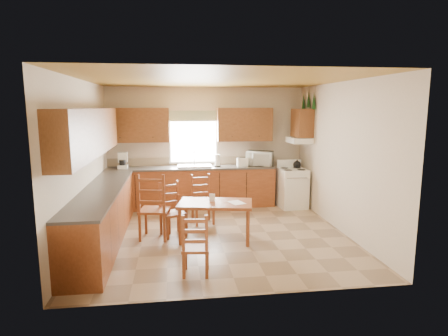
{
  "coord_description": "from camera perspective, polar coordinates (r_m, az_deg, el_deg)",
  "views": [
    {
      "loc": [
        -0.75,
        -6.38,
        2.25
      ],
      "look_at": [
        0.15,
        0.3,
        1.15
      ],
      "focal_mm": 30.0,
      "sensor_mm": 36.0,
      "label": 1
    }
  ],
  "objects": [
    {
      "name": "table_card",
      "position": [
        6.39,
        -1.82,
        -4.54
      ],
      "size": [
        0.1,
        0.03,
        0.13
      ],
      "primitive_type": "cube",
      "rotation": [
        0.0,
        0.0,
        -0.08
      ],
      "color": "white",
      "rests_on": "dining_table"
    },
    {
      "name": "window_valance",
      "position": [
        8.58,
        -4.72,
        7.91
      ],
      "size": [
        1.19,
        0.01,
        0.24
      ],
      "primitive_type": "cube",
      "color": "#3D5931",
      "rests_on": "wall_back"
    },
    {
      "name": "counter_left",
      "position": [
        6.49,
        -18.18,
        -3.22
      ],
      "size": [
        0.63,
        3.6,
        0.04
      ],
      "primitive_type": "cube",
      "color": "#443F3B",
      "rests_on": "lower_cab_left"
    },
    {
      "name": "window_pane",
      "position": [
        8.64,
        -4.68,
        4.59
      ],
      "size": [
        1.05,
        0.01,
        1.1
      ],
      "primitive_type": "cube",
      "color": "white",
      "rests_on": "wall_back"
    },
    {
      "name": "paper_towel",
      "position": [
        8.43,
        -1.03,
        1.14
      ],
      "size": [
        0.13,
        0.13,
        0.28
      ],
      "primitive_type": "cylinder",
      "rotation": [
        0.0,
        0.0,
        -0.08
      ],
      "color": "white",
      "rests_on": "counter_back"
    },
    {
      "name": "stove",
      "position": [
        8.6,
        10.34,
        -3.1
      ],
      "size": [
        0.62,
        0.64,
        0.86
      ],
      "primitive_type": "cube",
      "rotation": [
        0.0,
        0.0,
        0.07
      ],
      "color": "white",
      "rests_on": "floor"
    },
    {
      "name": "sink_basin",
      "position": [
        8.45,
        -4.53,
        0.32
      ],
      "size": [
        0.75,
        0.45,
        0.04
      ],
      "primitive_type": "cube",
      "color": "silver",
      "rests_on": "counter_back"
    },
    {
      "name": "wall_right",
      "position": [
        7.11,
        17.37,
        1.57
      ],
      "size": [
        4.5,
        4.5,
        0.0
      ],
      "primitive_type": "plane",
      "color": "beige",
      "rests_on": "floor"
    },
    {
      "name": "microwave",
      "position": [
        8.64,
        5.48,
        1.47
      ],
      "size": [
        0.65,
        0.57,
        0.33
      ],
      "primitive_type": "imported",
      "rotation": [
        0.0,
        0.0,
        -0.38
      ],
      "color": "white",
      "rests_on": "counter_back"
    },
    {
      "name": "dining_table",
      "position": [
        6.45,
        -1.32,
        -8.07
      ],
      "size": [
        1.35,
        0.94,
        0.66
      ],
      "primitive_type": "cube",
      "rotation": [
        0.0,
        0.0,
        -0.2
      ],
      "color": "brown",
      "rests_on": "floor"
    },
    {
      "name": "wall_front",
      "position": [
        4.29,
        2.57,
        -2.86
      ],
      "size": [
        4.5,
        4.5,
        0.0
      ],
      "primitive_type": "plane",
      "color": "beige",
      "rests_on": "floor"
    },
    {
      "name": "pine_decal_a",
      "position": [
        8.26,
        13.53,
        9.92
      ],
      "size": [
        0.22,
        0.22,
        0.36
      ],
      "primitive_type": "cone",
      "color": "#164017",
      "rests_on": "wall_right"
    },
    {
      "name": "chair_far_left",
      "position": [
        6.67,
        -7.81,
        -6.32
      ],
      "size": [
        0.51,
        0.5,
        0.93
      ],
      "primitive_type": "cube",
      "rotation": [
        0.0,
        0.0,
        0.39
      ],
      "color": "brown",
      "rests_on": "floor"
    },
    {
      "name": "range_hood",
      "position": [
        8.53,
        11.41,
        4.18
      ],
      "size": [
        0.44,
        0.62,
        0.12
      ],
      "primitive_type": "cube",
      "color": "white",
      "rests_on": "wall_right"
    },
    {
      "name": "chair_far_right",
      "position": [
        7.3,
        -3.24,
        -4.86
      ],
      "size": [
        0.46,
        0.45,
        0.94
      ],
      "primitive_type": "cube",
      "rotation": [
        0.0,
        0.0,
        0.2
      ],
      "color": "brown",
      "rests_on": "floor"
    },
    {
      "name": "chair_near_left",
      "position": [
        6.57,
        -10.56,
        -5.69
      ],
      "size": [
        0.56,
        0.54,
        1.15
      ],
      "primitive_type": "cube",
      "rotation": [
        0.0,
        0.0,
        2.95
      ],
      "color": "brown",
      "rests_on": "floor"
    },
    {
      "name": "chair_near_right",
      "position": [
        5.16,
        -4.33,
        -11.42
      ],
      "size": [
        0.4,
        0.39,
        0.86
      ],
      "primitive_type": "cube",
      "rotation": [
        0.0,
        0.0,
        3.02
      ],
      "color": "brown",
      "rests_on": "floor"
    },
    {
      "name": "upper_cab_stove",
      "position": [
        8.52,
        11.81,
        6.73
      ],
      "size": [
        0.33,
        0.62,
        0.62
      ],
      "primitive_type": "cube",
      "color": "brown",
      "rests_on": "wall_right"
    },
    {
      "name": "floor",
      "position": [
        6.81,
        -0.93,
        -10.03
      ],
      "size": [
        4.5,
        4.5,
        0.0
      ],
      "primitive_type": "plane",
      "color": "#93785A",
      "rests_on": "ground"
    },
    {
      "name": "pine_decal_b",
      "position": [
        8.56,
        12.76,
        10.19
      ],
      "size": [
        0.22,
        0.22,
        0.36
      ],
      "primitive_type": "cone",
      "color": "#164017",
      "rests_on": "wall_right"
    },
    {
      "name": "lower_cab_left",
      "position": [
        6.6,
        -17.98,
        -7.12
      ],
      "size": [
        0.6,
        3.6,
        0.88
      ],
      "primitive_type": "cube",
      "color": "brown",
      "rests_on": "floor"
    },
    {
      "name": "table_paper",
      "position": [
        6.33,
        1.92,
        -5.28
      ],
      "size": [
        0.3,
        0.35,
        0.0
      ],
      "primitive_type": "cube",
      "rotation": [
        0.0,
        0.0,
        0.36
      ],
      "color": "white",
      "rests_on": "dining_table"
    },
    {
      "name": "wall_back",
      "position": [
        8.71,
        -2.7,
        3.33
      ],
      "size": [
        4.5,
        4.5,
        0.0
      ],
      "primitive_type": "plane",
      "color": "beige",
      "rests_on": "floor"
    },
    {
      "name": "ceiling",
      "position": [
        6.44,
        -0.99,
        13.27
      ],
      "size": [
        4.5,
        4.5,
        0.0
      ],
      "primitive_type": "plane",
      "color": "olive",
      "rests_on": "floor"
    },
    {
      "name": "counter_back",
      "position": [
        8.45,
        -5.03,
        0.04
      ],
      "size": [
        3.75,
        0.63,
        0.04
      ],
      "primitive_type": "cube",
      "color": "#443F3B",
      "rests_on": "lower_cab_back"
    },
    {
      "name": "upper_cab_back_right",
      "position": [
        8.63,
        3.13,
        6.64
      ],
      "size": [
        1.25,
        0.33,
        0.75
      ],
      "primitive_type": "cube",
      "color": "brown",
      "rests_on": "wall_back"
    },
    {
      "name": "wall_left",
      "position": [
        6.62,
        -20.7,
        0.84
      ],
      "size": [
        4.5,
        4.5,
        0.0
      ],
      "primitive_type": "plane",
      "color": "beige",
      "rests_on": "floor"
    },
    {
      "name": "upper_cab_left",
      "position": [
        6.38,
        -19.81,
        5.17
      ],
      "size": [
        0.33,
        3.6,
        0.75
      ],
      "primitive_type": "cube",
      "color": "brown",
      "rests_on": "wall_left"
    },
    {
      "name": "window_frame",
      "position": [
        8.64,
        -4.68,
        4.6
      ],
      "size": [
        1.13,
        0.02,
        1.18
      ],
      "primitive_type": "cube",
      "color": "white",
      "rests_on": "wall_back"
    },
    {
      "name": "backsplash",
      "position": [
        8.72,
        -5.13,
        1.06
      ],
      "size": [
        3.75,
        0.01,
        0.18
      ],
      "primitive_type": "cube",
      "color": "gray",
      "rests_on": "counter_back"
    },
    {
      "name": "upper_cab_back_left",
      "position": [
        8.51,
        -13.13,
        6.37
      ],
      "size": [
        1.41,
        0.33,
        0.75
      ],
      "primitive_type": "cube",
      "color": "brown",
      "rests_on": "wall_back"
    },
    {
      "name": "pine_decal_c",
      "position": [
        8.86,
        12.02,
        9.92
      ],
      "size": [
        0.22,
        0.22,
        0.36
      ],
      "primitive_type": "cone",
      "color": "#164017",
      "rests_on": "wall_right"
    },
    {
      "name": "coffeemaker",
      "position": [
        8.46,
        -15.19,
        1.14
      ],
      "size": [
        0.23,
        0.27,
        0.36
      ],
      "primitive_type": "cube",
      "rotation": [
        0.0,
        0.0,
        -0.08
      ],
      "color": "white",
      "rests_on": "counter_back"
    },
    {
      "name": "toaster",
      "position": [
        8.49,
        2.81,
        0.91
      ],
      "size": [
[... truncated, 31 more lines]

